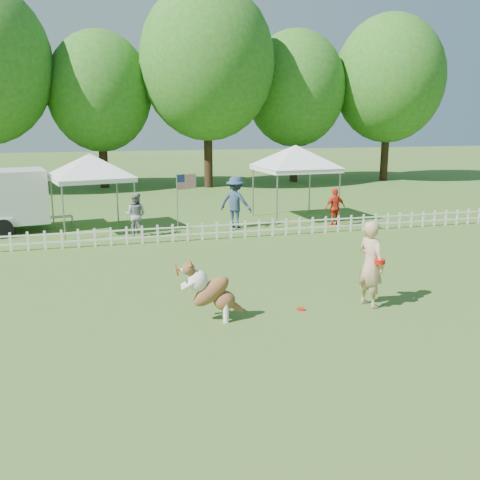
{
  "coord_description": "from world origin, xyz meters",
  "views": [
    {
      "loc": [
        -3.73,
        -10.26,
        3.98
      ],
      "look_at": [
        -0.32,
        2.0,
        1.1
      ],
      "focal_mm": 40.0,
      "sensor_mm": 36.0,
      "label": 1
    }
  ],
  "objects_px": {
    "canopy_tent_right": "(295,184)",
    "spectator_c": "(335,208)",
    "canopy_tent_left": "(92,194)",
    "spectator_b": "(236,202)",
    "frisbee_on_turf": "(301,309)",
    "handler": "(371,264)",
    "flag_pole": "(177,206)",
    "spectator_a": "(136,215)",
    "dog": "(212,291)"
  },
  "relations": [
    {
      "from": "canopy_tent_right",
      "to": "spectator_b",
      "type": "bearing_deg",
      "value": -164.01
    },
    {
      "from": "canopy_tent_right",
      "to": "spectator_a",
      "type": "bearing_deg",
      "value": -169.38
    },
    {
      "from": "flag_pole",
      "to": "handler",
      "type": "bearing_deg",
      "value": -94.55
    },
    {
      "from": "handler",
      "to": "spectator_b",
      "type": "distance_m",
      "value": 9.13
    },
    {
      "from": "dog",
      "to": "spectator_b",
      "type": "distance_m",
      "value": 9.55
    },
    {
      "from": "frisbee_on_turf",
      "to": "spectator_b",
      "type": "distance_m",
      "value": 9.06
    },
    {
      "from": "handler",
      "to": "spectator_a",
      "type": "distance_m",
      "value": 9.5
    },
    {
      "from": "canopy_tent_left",
      "to": "spectator_a",
      "type": "distance_m",
      "value": 2.1
    },
    {
      "from": "dog",
      "to": "frisbee_on_turf",
      "type": "distance_m",
      "value": 2.07
    },
    {
      "from": "canopy_tent_right",
      "to": "spectator_a",
      "type": "distance_m",
      "value": 6.67
    },
    {
      "from": "canopy_tent_left",
      "to": "frisbee_on_turf",
      "type": "bearing_deg",
      "value": -78.51
    },
    {
      "from": "dog",
      "to": "spectator_c",
      "type": "xyz_separation_m",
      "value": [
        6.59,
        8.26,
        0.1
      ]
    },
    {
      "from": "canopy_tent_right",
      "to": "spectator_c",
      "type": "xyz_separation_m",
      "value": [
        0.95,
        -1.77,
        -0.73
      ]
    },
    {
      "from": "dog",
      "to": "canopy_tent_right",
      "type": "distance_m",
      "value": 11.54
    },
    {
      "from": "dog",
      "to": "spectator_b",
      "type": "xyz_separation_m",
      "value": [
        2.93,
        9.09,
        0.34
      ]
    },
    {
      "from": "spectator_a",
      "to": "spectator_b",
      "type": "xyz_separation_m",
      "value": [
        3.73,
        0.64,
        0.19
      ]
    },
    {
      "from": "flag_pole",
      "to": "spectator_a",
      "type": "distance_m",
      "value": 1.49
    },
    {
      "from": "handler",
      "to": "flag_pole",
      "type": "height_order",
      "value": "flag_pole"
    },
    {
      "from": "canopy_tent_left",
      "to": "spectator_b",
      "type": "xyz_separation_m",
      "value": [
        5.14,
        -0.8,
        -0.4
      ]
    },
    {
      "from": "frisbee_on_turf",
      "to": "canopy_tent_right",
      "type": "xyz_separation_m",
      "value": [
        3.66,
        9.9,
        1.45
      ]
    },
    {
      "from": "handler",
      "to": "frisbee_on_turf",
      "type": "height_order",
      "value": "handler"
    },
    {
      "from": "flag_pole",
      "to": "frisbee_on_turf",
      "type": "bearing_deg",
      "value": -104.45
    },
    {
      "from": "spectator_b",
      "to": "spectator_c",
      "type": "xyz_separation_m",
      "value": [
        3.66,
        -0.82,
        -0.23
      ]
    },
    {
      "from": "spectator_b",
      "to": "flag_pole",
      "type": "bearing_deg",
      "value": 64.61
    },
    {
      "from": "spectator_b",
      "to": "spectator_c",
      "type": "distance_m",
      "value": 3.76
    },
    {
      "from": "frisbee_on_turf",
      "to": "canopy_tent_right",
      "type": "bearing_deg",
      "value": 69.69
    },
    {
      "from": "flag_pole",
      "to": "spectator_c",
      "type": "xyz_separation_m",
      "value": [
        6.02,
        0.3,
        -0.37
      ]
    },
    {
      "from": "canopy_tent_right",
      "to": "spectator_b",
      "type": "distance_m",
      "value": 2.91
    },
    {
      "from": "handler",
      "to": "canopy_tent_right",
      "type": "relative_size",
      "value": 0.65
    },
    {
      "from": "frisbee_on_turf",
      "to": "handler",
      "type": "bearing_deg",
      "value": -6.09
    },
    {
      "from": "dog",
      "to": "spectator_a",
      "type": "bearing_deg",
      "value": 103.03
    },
    {
      "from": "flag_pole",
      "to": "spectator_c",
      "type": "bearing_deg",
      "value": -21.73
    },
    {
      "from": "frisbee_on_turf",
      "to": "spectator_a",
      "type": "xyz_separation_m",
      "value": [
        -2.78,
        8.31,
        0.76
      ]
    },
    {
      "from": "frisbee_on_turf",
      "to": "canopy_tent_left",
      "type": "bearing_deg",
      "value": 113.25
    },
    {
      "from": "dog",
      "to": "spectator_c",
      "type": "relative_size",
      "value": 0.86
    },
    {
      "from": "canopy_tent_left",
      "to": "flag_pole",
      "type": "bearing_deg",
      "value": -46.39
    },
    {
      "from": "canopy_tent_left",
      "to": "spectator_a",
      "type": "relative_size",
      "value": 1.78
    },
    {
      "from": "handler",
      "to": "frisbee_on_turf",
      "type": "xyz_separation_m",
      "value": [
        -1.51,
        0.16,
        -0.94
      ]
    },
    {
      "from": "canopy_tent_right",
      "to": "frisbee_on_turf",
      "type": "bearing_deg",
      "value": -113.5
    },
    {
      "from": "canopy_tent_right",
      "to": "spectator_c",
      "type": "height_order",
      "value": "canopy_tent_right"
    },
    {
      "from": "spectator_a",
      "to": "spectator_c",
      "type": "relative_size",
      "value": 1.05
    },
    {
      "from": "canopy_tent_left",
      "to": "spectator_c",
      "type": "height_order",
      "value": "canopy_tent_left"
    },
    {
      "from": "spectator_a",
      "to": "dog",
      "type": "bearing_deg",
      "value": 119.62
    },
    {
      "from": "frisbee_on_turf",
      "to": "spectator_c",
      "type": "bearing_deg",
      "value": 60.42
    },
    {
      "from": "spectator_a",
      "to": "spectator_c",
      "type": "distance_m",
      "value": 7.4
    },
    {
      "from": "canopy_tent_right",
      "to": "flag_pole",
      "type": "height_order",
      "value": "canopy_tent_right"
    },
    {
      "from": "dog",
      "to": "canopy_tent_left",
      "type": "relative_size",
      "value": 0.46
    },
    {
      "from": "canopy_tent_left",
      "to": "spectator_b",
      "type": "bearing_deg",
      "value": -20.56
    },
    {
      "from": "flag_pole",
      "to": "spectator_a",
      "type": "height_order",
      "value": "flag_pole"
    },
    {
      "from": "frisbee_on_turf",
      "to": "spectator_a",
      "type": "distance_m",
      "value": 8.8
    }
  ]
}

